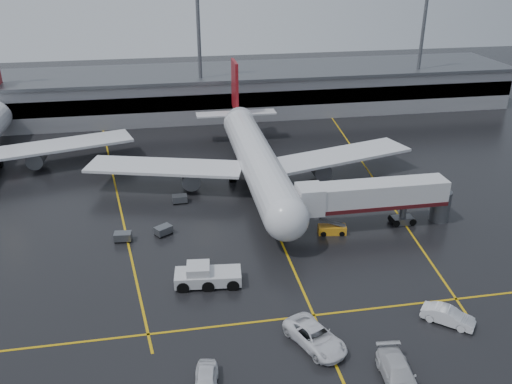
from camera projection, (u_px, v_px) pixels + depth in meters
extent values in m
plane|color=black|center=(268.00, 212.00, 70.71)|extent=(220.00, 220.00, 0.00)
cube|color=gold|center=(268.00, 212.00, 70.70)|extent=(0.25, 90.00, 0.02)
cube|color=gold|center=(314.00, 315.00, 51.04)|extent=(60.00, 0.25, 0.02)
cube|color=gold|center=(117.00, 192.00, 76.43)|extent=(9.99, 69.35, 0.02)
cube|color=gold|center=(370.00, 174.00, 82.52)|extent=(7.57, 69.64, 0.02)
cube|color=gray|center=(223.00, 92.00, 111.92)|extent=(120.00, 18.00, 8.00)
cube|color=black|center=(229.00, 101.00, 103.85)|extent=(120.00, 0.40, 3.00)
cube|color=#595B60|center=(223.00, 72.00, 110.12)|extent=(122.00, 19.00, 0.60)
cylinder|color=#595B60|center=(200.00, 57.00, 102.19)|extent=(0.70, 0.70, 25.00)
cylinder|color=#595B60|center=(421.00, 50.00, 109.41)|extent=(0.70, 0.70, 25.00)
cylinder|color=silver|center=(257.00, 161.00, 76.09)|extent=(5.20, 36.00, 5.20)
sphere|color=silver|center=(286.00, 219.00, 60.01)|extent=(5.20, 5.20, 5.20)
cone|color=silver|center=(236.00, 114.00, 94.61)|extent=(4.94, 8.00, 4.94)
cube|color=maroon|center=(235.00, 86.00, 93.45)|extent=(0.50, 5.50, 8.50)
cube|color=silver|center=(236.00, 113.00, 94.52)|extent=(14.00, 3.00, 0.25)
cube|color=silver|center=(165.00, 167.00, 76.13)|extent=(22.80, 11.83, 0.40)
cube|color=silver|center=(340.00, 155.00, 80.30)|extent=(22.80, 11.83, 0.40)
cylinder|color=#595B60|center=(191.00, 177.00, 76.39)|extent=(2.60, 4.50, 2.60)
cylinder|color=#595B60|center=(319.00, 168.00, 79.43)|extent=(2.60, 4.50, 2.60)
cylinder|color=#595B60|center=(280.00, 231.00, 64.03)|extent=(0.56, 0.56, 2.00)
cylinder|color=#595B60|center=(233.00, 175.00, 79.60)|extent=(0.56, 0.56, 2.00)
cylinder|color=#595B60|center=(275.00, 172.00, 80.63)|extent=(0.56, 0.56, 2.00)
cylinder|color=black|center=(280.00, 235.00, 64.26)|extent=(0.40, 1.10, 1.10)
cylinder|color=black|center=(233.00, 178.00, 79.79)|extent=(1.00, 1.40, 1.40)
cylinder|color=black|center=(275.00, 175.00, 80.82)|extent=(1.00, 1.40, 1.40)
cone|color=silver|center=(0.00, 108.00, 98.60)|extent=(4.94, 8.00, 4.94)
cube|color=silver|center=(0.00, 107.00, 98.51)|extent=(14.00, 3.00, 0.25)
cube|color=silver|center=(60.00, 145.00, 84.29)|extent=(22.80, 11.83, 0.40)
cylinder|color=#595B60|center=(37.00, 157.00, 83.42)|extent=(2.60, 4.50, 2.60)
cube|color=silver|center=(375.00, 194.00, 65.42)|extent=(18.00, 3.20, 3.00)
cube|color=#481014|center=(374.00, 204.00, 65.97)|extent=(18.00, 3.30, 0.50)
cube|color=silver|center=(310.00, 199.00, 64.11)|extent=(3.00, 3.40, 3.30)
cylinder|color=#595B60|center=(403.00, 213.00, 67.28)|extent=(0.80, 0.80, 3.00)
cube|color=#595B60|center=(402.00, 220.00, 67.72)|extent=(2.60, 1.60, 0.90)
cylinder|color=#595B60|center=(441.00, 206.00, 67.87)|extent=(2.40, 2.40, 4.00)
cylinder|color=black|center=(394.00, 221.00, 67.55)|extent=(0.90, 1.80, 0.90)
cylinder|color=black|center=(410.00, 219.00, 67.90)|extent=(0.90, 1.80, 0.90)
cube|color=silver|center=(208.00, 277.00, 55.41)|extent=(7.05, 3.40, 1.17)
cube|color=silver|center=(198.00, 269.00, 54.93)|extent=(2.56, 2.56, 0.97)
cube|color=black|center=(198.00, 269.00, 54.93)|extent=(2.30, 2.30, 0.88)
cylinder|color=black|center=(184.00, 281.00, 55.38)|extent=(1.55, 3.03, 1.26)
cylinder|color=black|center=(208.00, 280.00, 55.55)|extent=(1.55, 3.03, 1.26)
cylinder|color=black|center=(233.00, 279.00, 55.72)|extent=(1.55, 3.03, 1.26)
cube|color=orange|center=(332.00, 230.00, 65.33)|extent=(3.54, 1.92, 1.03)
cube|color=#595B60|center=(332.00, 222.00, 64.92)|extent=(3.33, 1.35, 1.17)
cylinder|color=black|center=(323.00, 231.00, 65.41)|extent=(0.90, 1.67, 0.65)
cylinder|color=black|center=(341.00, 231.00, 65.45)|extent=(0.90, 1.67, 0.65)
imported|color=white|center=(315.00, 337.00, 46.93)|extent=(5.27, 7.04, 1.78)
imported|color=silver|center=(398.00, 374.00, 42.91)|extent=(2.94, 6.17, 1.73)
imported|color=white|center=(448.00, 316.00, 49.71)|extent=(4.73, 4.40, 1.58)
imported|color=white|center=(206.00, 382.00, 42.22)|extent=(2.51, 4.83, 1.57)
cube|color=#595B60|center=(163.00, 230.00, 64.99)|extent=(2.39, 2.19, 0.90)
cylinder|color=black|center=(161.00, 237.00, 64.36)|extent=(0.40, 0.20, 0.40)
cylinder|color=black|center=(172.00, 232.00, 65.36)|extent=(0.40, 0.20, 0.40)
cylinder|color=black|center=(156.00, 234.00, 65.01)|extent=(0.40, 0.20, 0.40)
cylinder|color=black|center=(167.00, 230.00, 66.02)|extent=(0.40, 0.20, 0.40)
cube|color=#595B60|center=(123.00, 236.00, 63.59)|extent=(2.11, 1.48, 0.90)
cylinder|color=black|center=(116.00, 242.00, 63.28)|extent=(0.40, 0.20, 0.40)
cylinder|color=black|center=(130.00, 241.00, 63.40)|extent=(0.40, 0.20, 0.40)
cylinder|color=black|center=(117.00, 238.00, 64.18)|extent=(0.40, 0.20, 0.40)
cylinder|color=black|center=(131.00, 237.00, 64.30)|extent=(0.40, 0.20, 0.40)
cube|color=#595B60|center=(180.00, 198.00, 73.01)|extent=(2.05, 1.37, 0.90)
cylinder|color=black|center=(174.00, 204.00, 72.61)|extent=(0.40, 0.20, 0.40)
cylinder|color=black|center=(186.00, 203.00, 72.92)|extent=(0.40, 0.20, 0.40)
cylinder|color=black|center=(174.00, 201.00, 73.50)|extent=(0.40, 0.20, 0.40)
cylinder|color=black|center=(185.00, 199.00, 73.81)|extent=(0.40, 0.20, 0.40)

